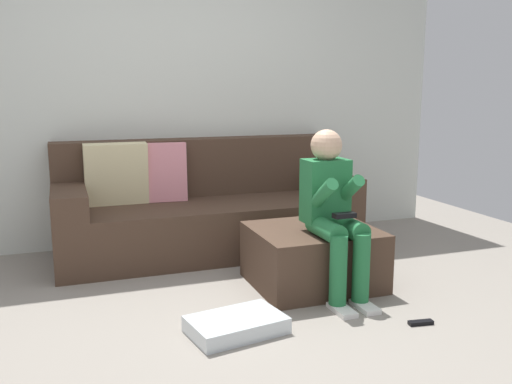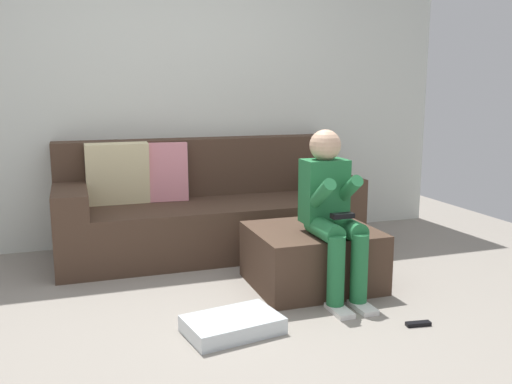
{
  "view_description": "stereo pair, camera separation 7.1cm",
  "coord_description": "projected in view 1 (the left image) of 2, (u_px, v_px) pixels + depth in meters",
  "views": [
    {
      "loc": [
        -0.89,
        -2.68,
        1.31
      ],
      "look_at": [
        0.43,
        1.03,
        0.57
      ],
      "focal_mm": 38.54,
      "sensor_mm": 36.0,
      "label": 1
    },
    {
      "loc": [
        -0.83,
        -2.7,
        1.31
      ],
      "look_at": [
        0.43,
        1.03,
        0.57
      ],
      "focal_mm": 38.54,
      "sensor_mm": 36.0,
      "label": 2
    }
  ],
  "objects": [
    {
      "name": "remote_near_ottoman",
      "position": [
        421.0,
        323.0,
        3.09
      ],
      "size": [
        0.15,
        0.06,
        0.02
      ],
      "primitive_type": "cube",
      "rotation": [
        0.0,
        0.0,
        -0.14
      ],
      "color": "black",
      "rests_on": "ground_plane"
    },
    {
      "name": "ottoman",
      "position": [
        313.0,
        256.0,
        3.7
      ],
      "size": [
        0.8,
        0.71,
        0.39
      ],
      "primitive_type": "cube",
      "color": "#473326",
      "rests_on": "ground_plane"
    },
    {
      "name": "storage_bin",
      "position": [
        236.0,
        325.0,
        2.98
      ],
      "size": [
        0.56,
        0.41,
        0.09
      ],
      "primitive_type": "cube",
      "rotation": [
        0.0,
        0.0,
        0.17
      ],
      "color": "silver",
      "rests_on": "ground_plane"
    },
    {
      "name": "ground_plane",
      "position": [
        245.0,
        330.0,
        3.02
      ],
      "size": [
        6.54,
        6.54,
        0.0
      ],
      "primitive_type": "plane",
      "color": "gray"
    },
    {
      "name": "wall_back",
      "position": [
        168.0,
        80.0,
        4.63
      ],
      "size": [
        5.03,
        0.1,
        2.76
      ],
      "primitive_type": "cube",
      "color": "silver",
      "rests_on": "ground_plane"
    },
    {
      "name": "couch_sectional",
      "position": [
        203.0,
        209.0,
        4.48
      ],
      "size": [
        2.37,
        0.9,
        0.9
      ],
      "color": "#473326",
      "rests_on": "ground_plane"
    },
    {
      "name": "person_seated",
      "position": [
        333.0,
        207.0,
        3.45
      ],
      "size": [
        0.28,
        0.62,
        1.06
      ],
      "color": "#26723F",
      "rests_on": "ground_plane"
    }
  ]
}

